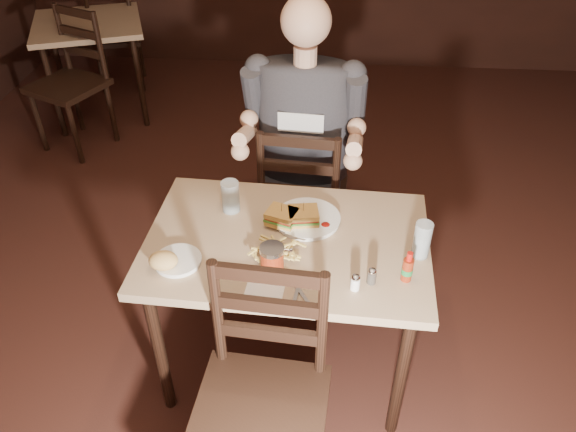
# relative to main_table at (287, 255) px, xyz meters

# --- Properties ---
(room_shell) EXTENTS (7.00, 7.00, 7.00)m
(room_shell) POSITION_rel_main_table_xyz_m (0.26, 0.16, 0.72)
(room_shell) COLOR black
(room_shell) RESTS_ON ground
(main_table) EXTENTS (1.17, 0.81, 0.77)m
(main_table) POSITION_rel_main_table_xyz_m (0.00, 0.00, 0.00)
(main_table) COLOR tan
(main_table) RESTS_ON ground
(bg_table) EXTENTS (1.02, 1.02, 0.77)m
(bg_table) POSITION_rel_main_table_xyz_m (-1.74, 2.47, -0.00)
(bg_table) COLOR tan
(bg_table) RESTS_ON ground
(chair_far) EXTENTS (0.48, 0.52, 0.96)m
(chair_far) POSITION_rel_main_table_xyz_m (0.03, 0.70, -0.20)
(chair_far) COLOR black
(chair_far) RESTS_ON ground
(chair_near) EXTENTS (0.50, 0.54, 0.99)m
(chair_near) POSITION_rel_main_table_xyz_m (-0.05, -0.62, -0.19)
(chair_near) COLOR black
(chair_near) RESTS_ON ground
(bg_chair_far) EXTENTS (0.52, 0.54, 0.90)m
(bg_chair_far) POSITION_rel_main_table_xyz_m (-1.74, 3.02, -0.23)
(bg_chair_far) COLOR black
(bg_chair_far) RESTS_ON ground
(bg_chair_near) EXTENTS (0.63, 0.65, 0.99)m
(bg_chair_near) POSITION_rel_main_table_xyz_m (-1.74, 1.92, -0.19)
(bg_chair_near) COLOR black
(bg_chair_near) RESTS_ON ground
(diner) EXTENTS (0.63, 0.52, 1.03)m
(diner) POSITION_rel_main_table_xyz_m (0.03, 0.65, 0.33)
(diner) COLOR #302E33
(diner) RESTS_ON chair_far
(dinner_plate) EXTENTS (0.28, 0.28, 0.02)m
(dinner_plate) POSITION_rel_main_table_xyz_m (0.08, 0.13, 0.09)
(dinner_plate) COLOR white
(dinner_plate) RESTS_ON main_table
(sandwich_left) EXTENTS (0.14, 0.13, 0.10)m
(sandwich_left) POSITION_rel_main_table_xyz_m (-0.03, 0.09, 0.15)
(sandwich_left) COLOR gold
(sandwich_left) RESTS_ON dinner_plate
(sandwich_right) EXTENTS (0.14, 0.12, 0.10)m
(sandwich_right) POSITION_rel_main_table_xyz_m (0.06, 0.10, 0.15)
(sandwich_right) COLOR gold
(sandwich_right) RESTS_ON dinner_plate
(fries_pile) EXTENTS (0.26, 0.19, 0.04)m
(fries_pile) POSITION_rel_main_table_xyz_m (-0.04, -0.10, 0.12)
(fries_pile) COLOR #D5B655
(fries_pile) RESTS_ON dinner_plate
(ketchup_dollop) EXTENTS (0.04, 0.04, 0.01)m
(ketchup_dollop) POSITION_rel_main_table_xyz_m (0.15, 0.08, 0.11)
(ketchup_dollop) COLOR maroon
(ketchup_dollop) RESTS_ON dinner_plate
(glass_left) EXTENTS (0.08, 0.08, 0.14)m
(glass_left) POSITION_rel_main_table_xyz_m (-0.25, 0.18, 0.16)
(glass_left) COLOR silver
(glass_left) RESTS_ON main_table
(glass_right) EXTENTS (0.07, 0.07, 0.15)m
(glass_right) POSITION_rel_main_table_xyz_m (0.52, -0.05, 0.16)
(glass_right) COLOR silver
(glass_right) RESTS_ON main_table
(hot_sauce) EXTENTS (0.04, 0.04, 0.13)m
(hot_sauce) POSITION_rel_main_table_xyz_m (0.46, -0.20, 0.15)
(hot_sauce) COLOR maroon
(hot_sauce) RESTS_ON main_table
(salt_shaker) EXTENTS (0.04, 0.04, 0.06)m
(salt_shaker) POSITION_rel_main_table_xyz_m (0.27, -0.26, 0.12)
(salt_shaker) COLOR white
(salt_shaker) RESTS_ON main_table
(pepper_shaker) EXTENTS (0.04, 0.04, 0.06)m
(pepper_shaker) POSITION_rel_main_table_xyz_m (0.33, -0.22, 0.12)
(pepper_shaker) COLOR #38332D
(pepper_shaker) RESTS_ON main_table
(syrup_dispenser) EXTENTS (0.10, 0.10, 0.12)m
(syrup_dispenser) POSITION_rel_main_table_xyz_m (-0.04, -0.19, 0.15)
(syrup_dispenser) COLOR maroon
(syrup_dispenser) RESTS_ON main_table
(napkin) EXTENTS (0.15, 0.14, 0.00)m
(napkin) POSITION_rel_main_table_xyz_m (-0.06, -0.32, 0.09)
(napkin) COLOR white
(napkin) RESTS_ON main_table
(knife) EXTENTS (0.12, 0.19, 0.01)m
(knife) POSITION_rel_main_table_xyz_m (0.06, -0.28, 0.09)
(knife) COLOR silver
(knife) RESTS_ON napkin
(fork) EXTENTS (0.04, 0.18, 0.01)m
(fork) POSITION_rel_main_table_xyz_m (0.06, -0.32, 0.09)
(fork) COLOR silver
(fork) RESTS_ON napkin
(side_plate) EXTENTS (0.19, 0.19, 0.01)m
(side_plate) POSITION_rel_main_table_xyz_m (-0.41, -0.17, 0.09)
(side_plate) COLOR white
(side_plate) RESTS_ON main_table
(bread_roll) EXTENTS (0.12, 0.10, 0.07)m
(bread_roll) POSITION_rel_main_table_xyz_m (-0.45, -0.21, 0.13)
(bread_roll) COLOR tan
(bread_roll) RESTS_ON side_plate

